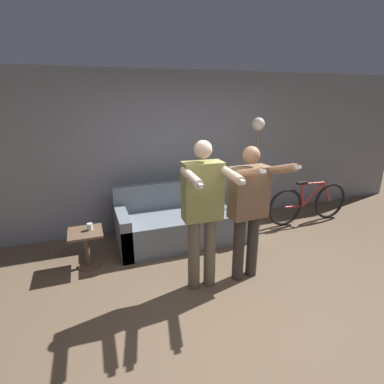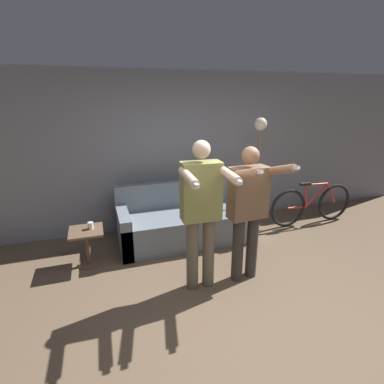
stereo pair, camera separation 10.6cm
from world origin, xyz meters
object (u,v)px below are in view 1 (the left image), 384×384
Objects in this scene: couch at (184,222)px; cat at (204,175)px; floor_lamp at (257,148)px; side_table at (86,241)px; cup at (90,227)px; person_left at (203,207)px; bicycle at (308,203)px; person_right at (249,205)px.

couch is 4.70× the size of cat.
side_table is at bearing -173.06° from floor_lamp.
cup is (-2.65, -0.30, -0.84)m from floor_lamp.
couch is 22.59× the size of cup.
couch is at bearing 11.15° from cup.
bicycle is at bearing 27.51° from person_left.
bicycle is at bearing 2.91° from cup.
couch is at bearing 11.70° from side_table.
side_table is at bearing -156.98° from cup.
floor_lamp reaches higher than bicycle.
person_right reaches higher than side_table.
side_table is at bearing 145.96° from person_left.
couch is 1.46m from person_left.
bicycle is at bearing 26.89° from person_right.
person_left is at bearing -38.96° from cup.
person_right is at bearing -27.05° from side_table.
person_left is at bearing -138.39° from floor_lamp.
cat is 2.12m from side_table.
cup reaches higher than side_table.
person_right is 0.89× the size of floor_lamp.
side_table is 0.31× the size of bicycle.
couch is 2.33m from bicycle.
person_right reaches higher than bicycle.
floor_lamp is at bearing 174.00° from bicycle.
person_right is 2.09m from cup.
floor_lamp is (0.78, -0.30, 0.44)m from cat.
person_left reaches higher than couch.
side_table is at bearing -161.92° from cat.
floor_lamp is at bearing -20.95° from cat.
person_left is 2.86m from bicycle.
person_left is at bearing -98.85° from couch.
person_right is 2.18m from side_table.
person_left reaches higher than cat.
cat is (0.46, 0.33, 0.66)m from couch.
side_table is (-1.27, 0.95, -0.66)m from person_left.
floor_lamp reaches higher than couch.
person_left is at bearing -155.18° from bicycle.
floor_lamp is 1.12× the size of bicycle.
person_left is 1.72m from side_table.
cat is at bearing 83.23° from person_right.
floor_lamp reaches higher than person_left.
cat is at bearing 70.07° from person_left.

